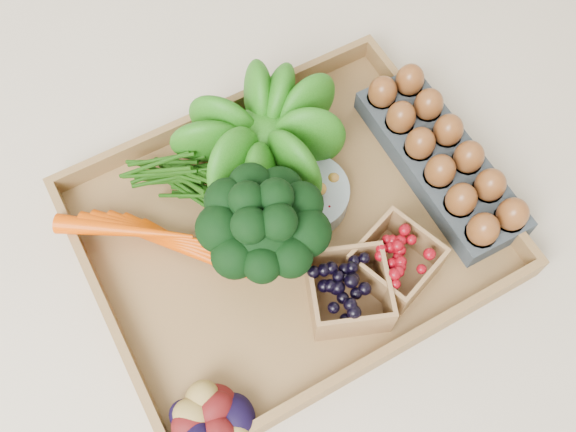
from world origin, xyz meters
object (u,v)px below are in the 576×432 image
tray (288,232)px  egg_carton (440,161)px  cherry_bowl (306,195)px  broccoli (265,240)px

tray → egg_carton: bearing=-4.3°
tray → cherry_bowl: size_ratio=4.43×
cherry_bowl → egg_carton: egg_carton is taller
tray → cherry_bowl: (0.05, 0.03, 0.02)m
cherry_bowl → egg_carton: size_ratio=0.40×
broccoli → cherry_bowl: (0.09, 0.05, -0.05)m
broccoli → cherry_bowl: 0.12m
tray → cherry_bowl: cherry_bowl is taller
cherry_bowl → egg_carton: 0.21m
egg_carton → tray: bearing=176.7°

